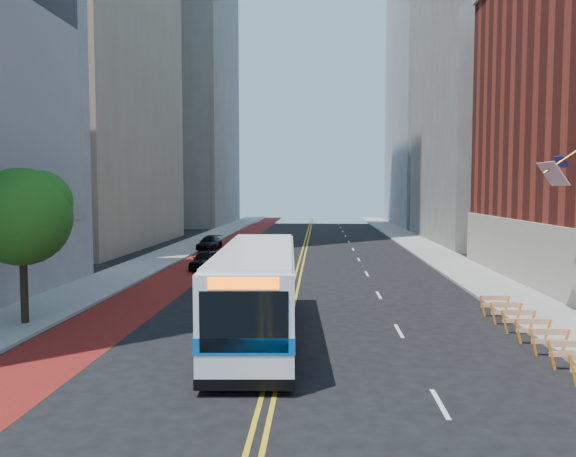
# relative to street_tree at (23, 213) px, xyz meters

# --- Properties ---
(ground) EXTENTS (160.00, 160.00, 0.00)m
(ground) POSITION_rel_street_tree_xyz_m (11.24, -6.04, -4.91)
(ground) COLOR black
(ground) RESTS_ON ground
(sidewalk_left) EXTENTS (4.00, 140.00, 0.15)m
(sidewalk_left) POSITION_rel_street_tree_xyz_m (-0.76, 23.96, -4.84)
(sidewalk_left) COLOR gray
(sidewalk_left) RESTS_ON ground
(sidewalk_right) EXTENTS (4.00, 140.00, 0.15)m
(sidewalk_right) POSITION_rel_street_tree_xyz_m (23.24, 23.96, -4.84)
(sidewalk_right) COLOR gray
(sidewalk_right) RESTS_ON ground
(bus_lane_paint) EXTENTS (3.60, 140.00, 0.01)m
(bus_lane_paint) POSITION_rel_street_tree_xyz_m (3.14, 23.96, -4.91)
(bus_lane_paint) COLOR maroon
(bus_lane_paint) RESTS_ON ground
(center_line_inner) EXTENTS (0.14, 140.00, 0.01)m
(center_line_inner) POSITION_rel_street_tree_xyz_m (11.06, 23.96, -4.91)
(center_line_inner) COLOR gold
(center_line_inner) RESTS_ON ground
(center_line_outer) EXTENTS (0.14, 140.00, 0.01)m
(center_line_outer) POSITION_rel_street_tree_xyz_m (11.42, 23.96, -4.91)
(center_line_outer) COLOR gold
(center_line_outer) RESTS_ON ground
(lane_dashes) EXTENTS (0.14, 98.20, 0.01)m
(lane_dashes) POSITION_rel_street_tree_xyz_m (16.04, 31.96, -4.90)
(lane_dashes) COLOR silver
(lane_dashes) RESTS_ON ground
(midrise_right_near) EXTENTS (18.00, 26.00, 40.00)m
(midrise_right_near) POSITION_rel_street_tree_xyz_m (34.24, 41.96, 15.09)
(midrise_right_near) COLOR slate
(midrise_right_near) RESTS_ON ground
(midrise_right_far) EXTENTS (20.00, 28.00, 55.00)m
(midrise_right_far) POSITION_rel_street_tree_xyz_m (35.24, 71.96, 22.59)
(midrise_right_far) COLOR gray
(midrise_right_far) RESTS_ON ground
(midrise_left_far) EXTENTS (20.00, 26.00, 65.00)m
(midrise_left_far) POSITION_rel_street_tree_xyz_m (-12.76, 71.96, 27.59)
(midrise_left_far) COLOR slate
(midrise_left_far) RESTS_ON ground
(construction_barriers) EXTENTS (1.42, 10.91, 1.00)m
(construction_barriers) POSITION_rel_street_tree_xyz_m (20.84, -2.62, -4.24)
(construction_barriers) COLOR orange
(construction_barriers) RESTS_ON ground
(street_tree) EXTENTS (4.20, 4.20, 6.70)m
(street_tree) POSITION_rel_street_tree_xyz_m (0.00, 0.00, 0.00)
(street_tree) COLOR black
(street_tree) RESTS_ON sidewalk_left
(transit_bus) EXTENTS (3.58, 13.36, 3.64)m
(transit_bus) POSITION_rel_street_tree_xyz_m (10.24, -1.21, -3.01)
(transit_bus) COLOR silver
(transit_bus) RESTS_ON ground
(car_a) EXTENTS (2.02, 4.23, 1.40)m
(car_a) POSITION_rel_street_tree_xyz_m (4.27, 17.56, -4.21)
(car_a) COLOR black
(car_a) RESTS_ON ground
(car_b) EXTENTS (1.85, 4.17, 1.33)m
(car_b) POSITION_rel_street_tree_xyz_m (7.59, 26.68, -4.25)
(car_b) COLOR black
(car_b) RESTS_ON ground
(car_c) EXTENTS (2.05, 4.59, 1.31)m
(car_c) POSITION_rel_street_tree_xyz_m (1.94, 30.88, -4.26)
(car_c) COLOR black
(car_c) RESTS_ON ground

